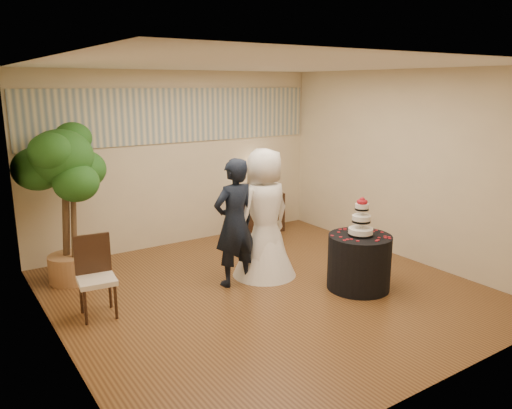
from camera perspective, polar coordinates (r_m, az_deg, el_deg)
floor at (r=6.49m, az=1.24°, el=-9.86°), size 5.00×5.00×0.00m
ceiling at (r=5.96m, az=1.38°, el=15.68°), size 5.00×5.00×0.00m
wall_back at (r=8.22m, az=-8.77°, el=5.14°), size 5.00×0.06×2.80m
wall_front at (r=4.33m, az=20.67°, el=-3.15°), size 5.00×0.06×2.80m
wall_left at (r=5.10m, az=-22.38°, el=-0.84°), size 0.06×5.00×2.80m
wall_right at (r=7.76m, az=16.67°, el=4.24°), size 0.06×5.00×2.80m
mural_border at (r=8.13m, az=-8.89°, el=10.01°), size 4.90×0.02×0.85m
groom at (r=6.45m, az=-2.47°, el=-2.09°), size 0.65×0.45×1.68m
bride at (r=6.75m, az=0.98°, el=-1.00°), size 1.01×1.01×1.77m
cake_table at (r=6.59m, az=11.70°, el=-6.45°), size 0.95×0.95×0.71m
wedding_cake at (r=6.41m, az=11.95°, el=-1.36°), size 0.32×0.32×0.50m
console at (r=8.90m, az=0.41°, el=-0.97°), size 0.87×0.45×0.70m
table_lamp at (r=8.76m, az=0.41°, el=3.08°), size 0.30×0.30×0.58m
ficus_tree at (r=6.94m, az=-21.00°, el=0.11°), size 1.35×1.35×2.15m
side_chair at (r=5.94m, az=-17.76°, el=-8.00°), size 0.47×0.49×0.92m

